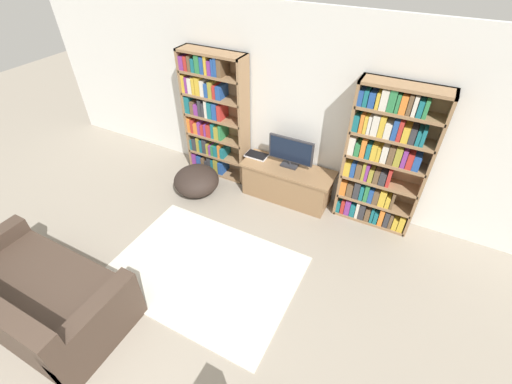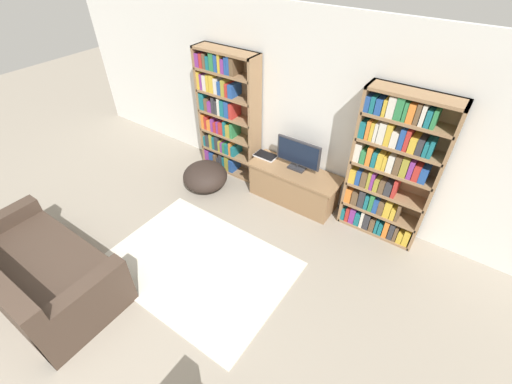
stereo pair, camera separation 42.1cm
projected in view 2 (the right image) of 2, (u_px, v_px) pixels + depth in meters
wall_back at (304, 111)px, 4.61m from camera, size 8.80×0.06×2.60m
bookshelf_left at (226, 114)px, 5.23m from camera, size 1.01×0.30×1.96m
bookshelf_right at (389, 170)px, 4.13m from camera, size 1.01×0.30×1.96m
tv_stand at (294, 185)px, 5.02m from camera, size 1.35×0.49×0.54m
television at (298, 154)px, 4.74m from camera, size 0.66×0.16×0.45m
laptop at (266, 156)px, 5.13m from camera, size 0.34×0.20×0.03m
area_rug at (199, 265)px, 4.21m from camera, size 2.19×1.57×0.02m
couch_left_sectional at (39, 275)px, 3.76m from camera, size 1.85×0.99×0.82m
beanbag_ottoman at (205, 176)px, 5.30m from camera, size 0.68×0.68×0.42m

